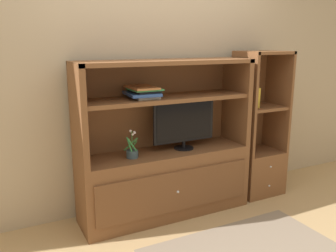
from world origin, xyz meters
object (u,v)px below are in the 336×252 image
(bookshelf_tall, at_px, (257,148))
(media_console, at_px, (165,166))
(tv_monitor, at_px, (184,123))
(upright_book_row, at_px, (251,97))
(potted_plant, at_px, (132,153))
(magazine_stack, at_px, (143,92))

(bookshelf_tall, bearing_deg, media_console, -179.68)
(tv_monitor, bearing_deg, bookshelf_tall, 1.25)
(media_console, height_order, upright_book_row, media_console)
(potted_plant, relative_size, upright_book_row, 1.11)
(potted_plant, xyz_separation_m, magazine_stack, (0.13, 0.05, 0.52))
(tv_monitor, xyz_separation_m, bookshelf_tall, (0.92, 0.02, -0.37))
(tv_monitor, xyz_separation_m, magazine_stack, (-0.40, 0.01, 0.32))
(media_console, bearing_deg, bookshelf_tall, 0.32)
(magazine_stack, height_order, upright_book_row, magazine_stack)
(magazine_stack, relative_size, upright_book_row, 1.53)
(upright_book_row, bearing_deg, media_console, 179.68)
(potted_plant, height_order, upright_book_row, upright_book_row)
(tv_monitor, relative_size, magazine_stack, 1.80)
(upright_book_row, bearing_deg, magazine_stack, 179.81)
(media_console, relative_size, tv_monitor, 2.60)
(potted_plant, height_order, bookshelf_tall, bookshelf_tall)
(potted_plant, bearing_deg, tv_monitor, 3.59)
(tv_monitor, bearing_deg, magazine_stack, 178.24)
(magazine_stack, bearing_deg, media_console, 0.41)
(potted_plant, relative_size, bookshelf_tall, 0.17)
(bookshelf_tall, xyz_separation_m, upright_book_row, (-0.13, -0.01, 0.56))
(magazine_stack, distance_m, upright_book_row, 1.20)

